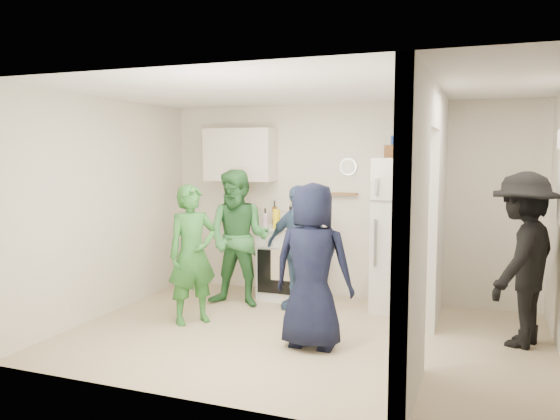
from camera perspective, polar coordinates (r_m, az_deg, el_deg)
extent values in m
plane|color=tan|center=(5.76, 2.45, -13.00)|extent=(4.80, 4.80, 0.00)
plane|color=silver|center=(7.11, 6.75, 0.90)|extent=(4.80, 0.00, 4.80)
plane|color=silver|center=(3.92, -5.21, -3.21)|extent=(4.80, 0.00, 4.80)
plane|color=silver|center=(6.63, -17.63, 0.29)|extent=(0.00, 3.40, 3.40)
plane|color=white|center=(5.49, 2.57, 12.52)|extent=(4.80, 4.80, 0.00)
cube|color=silver|center=(6.33, 16.04, 0.09)|extent=(0.12, 1.20, 2.50)
cube|color=silver|center=(4.16, 13.63, -2.82)|extent=(0.12, 1.20, 2.50)
cube|color=silver|center=(5.22, 15.40, 10.44)|extent=(0.12, 1.00, 0.40)
cube|color=white|center=(7.09, 1.19, -5.52)|extent=(0.77, 0.65, 0.92)
cube|color=silver|center=(7.38, -4.20, 5.77)|extent=(0.95, 0.34, 0.70)
cube|color=white|center=(6.65, 13.11, -2.53)|extent=(0.75, 0.73, 1.82)
cube|color=brown|center=(6.64, 12.50, 6.00)|extent=(0.35, 0.25, 0.15)
cylinder|color=navy|center=(6.64, 12.53, 7.12)|extent=(0.24, 0.24, 0.11)
cylinder|color=orange|center=(6.45, 15.16, 6.38)|extent=(0.09, 0.09, 0.25)
cylinder|color=white|center=(7.06, 7.15, 4.51)|extent=(0.22, 0.02, 0.22)
cube|color=olive|center=(7.06, 6.66, 1.68)|extent=(0.35, 0.08, 0.03)
cylinder|color=yellow|center=(6.83, -0.36, -0.97)|extent=(0.09, 0.09, 0.25)
cylinder|color=red|center=(6.74, 2.40, -1.62)|extent=(0.09, 0.09, 0.12)
imported|color=#30772F|center=(6.08, -9.13, -4.59)|extent=(0.64, 0.67, 1.53)
imported|color=#337538|center=(6.68, -4.37, -2.97)|extent=(0.85, 0.68, 1.67)
imported|color=#3C5C82|center=(6.55, 1.89, -3.92)|extent=(0.94, 0.57, 1.50)
imported|color=black|center=(5.25, 3.41, -5.85)|extent=(0.79, 0.52, 1.60)
imported|color=black|center=(5.80, 24.02, -4.72)|extent=(1.01, 1.26, 1.70)
cylinder|color=brown|center=(7.20, -0.58, -0.30)|extent=(0.06, 0.06, 0.33)
cylinder|color=#244C19|center=(7.00, -0.49, -0.84)|extent=(0.06, 0.06, 0.24)
cylinder|color=#989CA5|center=(7.17, 1.07, -0.62)|extent=(0.08, 0.08, 0.26)
cylinder|color=#5A410F|center=(6.93, 1.25, -0.79)|extent=(0.06, 0.06, 0.27)
cylinder|color=#ACAFBF|center=(7.13, 2.36, -0.63)|extent=(0.06, 0.06, 0.26)
cylinder|color=#133624|center=(6.94, 2.68, -0.76)|extent=(0.07, 0.07, 0.28)
cylinder|color=olive|center=(7.05, 3.60, -0.74)|extent=(0.07, 0.07, 0.26)
cylinder|color=silver|center=(6.98, -1.56, -0.83)|extent=(0.07, 0.07, 0.25)
cylinder|color=#53340E|center=(7.07, 1.96, -0.48)|extent=(0.06, 0.06, 0.31)
cylinder|color=#1D5634|center=(6.78, 3.35, -0.92)|extent=(0.07, 0.07, 0.28)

